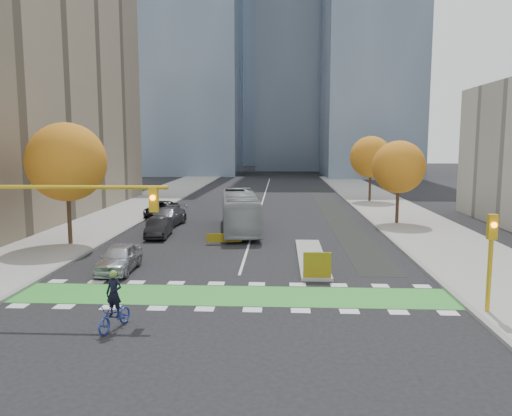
# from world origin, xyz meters

# --- Properties ---
(ground) EXTENTS (300.00, 300.00, 0.00)m
(ground) POSITION_xyz_m (0.00, 0.00, 0.00)
(ground) COLOR black
(ground) RESTS_ON ground
(sidewalk_west) EXTENTS (7.00, 120.00, 0.15)m
(sidewalk_west) POSITION_xyz_m (-13.50, 20.00, 0.07)
(sidewalk_west) COLOR gray
(sidewalk_west) RESTS_ON ground
(sidewalk_east) EXTENTS (7.00, 120.00, 0.15)m
(sidewalk_east) POSITION_xyz_m (13.50, 20.00, 0.07)
(sidewalk_east) COLOR gray
(sidewalk_east) RESTS_ON ground
(curb_west) EXTENTS (0.30, 120.00, 0.16)m
(curb_west) POSITION_xyz_m (-10.00, 20.00, 0.07)
(curb_west) COLOR gray
(curb_west) RESTS_ON ground
(curb_east) EXTENTS (0.30, 120.00, 0.16)m
(curb_east) POSITION_xyz_m (10.00, 20.00, 0.07)
(curb_east) COLOR gray
(curb_east) RESTS_ON ground
(bike_crossing) EXTENTS (20.00, 3.00, 0.01)m
(bike_crossing) POSITION_xyz_m (0.00, 1.50, 0.01)
(bike_crossing) COLOR green
(bike_crossing) RESTS_ON ground
(centre_line) EXTENTS (0.15, 70.00, 0.01)m
(centre_line) POSITION_xyz_m (0.00, 40.00, 0.01)
(centre_line) COLOR silver
(centre_line) RESTS_ON ground
(bike_lane_paint) EXTENTS (2.50, 50.00, 0.01)m
(bike_lane_paint) POSITION_xyz_m (7.50, 30.00, 0.01)
(bike_lane_paint) COLOR black
(bike_lane_paint) RESTS_ON ground
(median_island) EXTENTS (1.60, 10.00, 0.16)m
(median_island) POSITION_xyz_m (4.00, 9.00, 0.08)
(median_island) COLOR gray
(median_island) RESTS_ON ground
(hazard_board) EXTENTS (1.40, 0.12, 1.30)m
(hazard_board) POSITION_xyz_m (4.00, 4.20, 0.80)
(hazard_board) COLOR yellow
(hazard_board) RESTS_ON median_island
(tower_nw) EXTENTS (22.00, 22.00, 70.00)m
(tower_nw) POSITION_xyz_m (-18.00, 90.00, 35.00)
(tower_nw) COLOR #47566B
(tower_nw) RESTS_ON ground
(tower_ne) EXTENTS (18.00, 24.00, 60.00)m
(tower_ne) POSITION_xyz_m (20.00, 85.00, 30.00)
(tower_ne) COLOR #47566B
(tower_ne) RESTS_ON ground
(tower_far) EXTENTS (26.00, 26.00, 80.00)m
(tower_far) POSITION_xyz_m (-4.00, 140.00, 40.00)
(tower_far) COLOR #47566B
(tower_far) RESTS_ON ground
(tree_west) EXTENTS (5.20, 5.20, 8.22)m
(tree_west) POSITION_xyz_m (-12.00, 12.00, 5.62)
(tree_west) COLOR #332114
(tree_west) RESTS_ON ground
(tree_east_near) EXTENTS (4.40, 4.40, 7.08)m
(tree_east_near) POSITION_xyz_m (12.00, 22.00, 4.86)
(tree_east_near) COLOR #332114
(tree_east_near) RESTS_ON ground
(tree_east_far) EXTENTS (4.80, 4.80, 7.65)m
(tree_east_far) POSITION_xyz_m (12.50, 38.00, 5.24)
(tree_east_far) COLOR #332114
(tree_east_far) RESTS_ON ground
(traffic_signal_west) EXTENTS (8.53, 0.56, 5.20)m
(traffic_signal_west) POSITION_xyz_m (-7.93, -0.51, 4.03)
(traffic_signal_west) COLOR #BF9914
(traffic_signal_west) RESTS_ON ground
(traffic_signal_east) EXTENTS (0.35, 0.43, 4.10)m
(traffic_signal_east) POSITION_xyz_m (10.50, -0.51, 2.73)
(traffic_signal_east) COLOR #BF9914
(traffic_signal_east) RESTS_ON ground
(cyclist) EXTENTS (1.18, 2.06, 2.25)m
(cyclist) POSITION_xyz_m (-3.98, -2.81, 0.75)
(cyclist) COLOR #203296
(cyclist) RESTS_ON ground
(bus) EXTENTS (3.94, 11.37, 3.10)m
(bus) POSITION_xyz_m (-1.05, 18.27, 1.55)
(bus) COLOR #9BA0A2
(bus) RESTS_ON ground
(parked_car_a) EXTENTS (1.82, 4.34, 1.47)m
(parked_car_a) POSITION_xyz_m (-6.52, 5.49, 0.73)
(parked_car_a) COLOR #A9A9AF
(parked_car_a) RESTS_ON ground
(parked_car_b) EXTENTS (1.74, 4.33, 1.40)m
(parked_car_b) POSITION_xyz_m (-6.76, 15.32, 0.70)
(parked_car_b) COLOR black
(parked_car_b) RESTS_ON ground
(parked_car_c) EXTENTS (2.81, 5.46, 1.51)m
(parked_car_c) POSITION_xyz_m (-7.31, 20.32, 0.76)
(parked_car_c) COLOR #55555A
(parked_car_c) RESTS_ON ground
(parked_car_d) EXTENTS (2.48, 5.25, 1.45)m
(parked_car_d) POSITION_xyz_m (-9.00, 25.32, 0.72)
(parked_car_d) COLOR black
(parked_car_d) RESTS_ON ground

